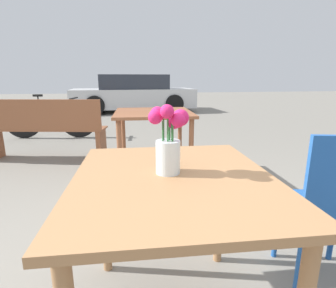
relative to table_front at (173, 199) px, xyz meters
The scene contains 7 objects.
table_front is the anchor object (origin of this frame).
flower_vase 0.23m from the table_front, 111.49° to the left, with size 0.17×0.14×0.29m.
cafe_chair 0.85m from the table_front, ahead, with size 0.48×0.48×0.87m.
bench_near 3.02m from the table_front, 114.78° to the left, with size 1.67×0.65×0.85m.
table_back 1.88m from the table_front, 85.88° to the left, with size 0.88×0.89×0.76m.
bicycle 4.55m from the table_front, 110.04° to the left, with size 1.75×0.44×0.82m.
parked_car 8.25m from the table_front, 88.78° to the left, with size 4.15×1.90×1.23m.
Camera 1 is at (-0.19, -0.97, 1.11)m, focal length 28.00 mm.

